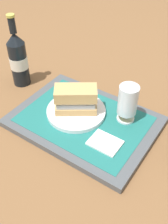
{
  "coord_description": "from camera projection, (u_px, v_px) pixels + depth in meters",
  "views": [
    {
      "loc": [
        0.35,
        -0.52,
        0.61
      ],
      "look_at": [
        0.0,
        0.0,
        0.05
      ],
      "focal_mm": 43.5,
      "sensor_mm": 36.0,
      "label": 1
    }
  ],
  "objects": [
    {
      "name": "beer_glass",
      "position": [
        128.0,
        102.0,
        0.81
      ],
      "size": [
        0.06,
        0.06,
        0.12
      ],
      "color": "silver",
      "rests_on": "placemat"
    },
    {
      "name": "tray",
      "position": [
        84.0,
        121.0,
        0.87
      ],
      "size": [
        0.44,
        0.32,
        0.02
      ],
      "primitive_type": "cube",
      "color": "#4C5156",
      "rests_on": "ground_plane"
    },
    {
      "name": "placemat",
      "position": [
        84.0,
        119.0,
        0.86
      ],
      "size": [
        0.38,
        0.27,
        0.0
      ],
      "primitive_type": "cube",
      "color": "#1E6B66",
      "rests_on": "tray"
    },
    {
      "name": "ground_plane",
      "position": [
        84.0,
        124.0,
        0.87
      ],
      "size": [
        3.0,
        3.0,
        0.0
      ],
      "primitive_type": "plane",
      "color": "brown"
    },
    {
      "name": "napkin_folded",
      "position": [
        105.0,
        143.0,
        0.78
      ],
      "size": [
        0.09,
        0.07,
        0.01
      ],
      "primitive_type": "cube",
      "color": "white",
      "rests_on": "placemat"
    },
    {
      "name": "second_bottle",
      "position": [
        18.0,
        59.0,
        0.97
      ],
      "size": [
        0.07,
        0.07,
        0.27
      ],
      "color": "black",
      "rests_on": "ground_plane"
    },
    {
      "name": "plate",
      "position": [
        76.0,
        111.0,
        0.87
      ],
      "size": [
        0.19,
        0.19,
        0.01
      ],
      "primitive_type": "cylinder",
      "color": "white",
      "rests_on": "placemat"
    },
    {
      "name": "sandwich",
      "position": [
        77.0,
        99.0,
        0.84
      ],
      "size": [
        0.14,
        0.13,
        0.08
      ],
      "rotation": [
        0.0,
        0.0,
        0.61
      ],
      "color": "tan",
      "rests_on": "plate"
    }
  ]
}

